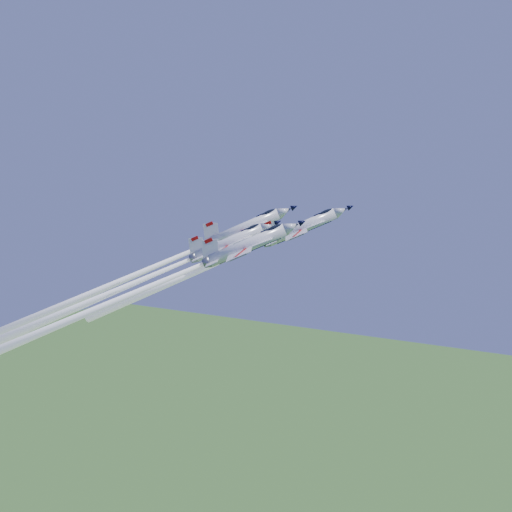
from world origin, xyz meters
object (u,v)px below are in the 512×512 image
at_px(jet_right, 118,300).
at_px(jet_slot, 132,284).
at_px(jet_left, 140,273).
at_px(jet_lead, 223,261).

distance_m(jet_right, jet_slot, 7.91).
height_order(jet_left, jet_slot, jet_left).
height_order(jet_right, jet_slot, jet_right).
bearing_deg(jet_right, jet_lead, 115.24).
height_order(jet_lead, jet_left, jet_left).
bearing_deg(jet_slot, jet_lead, 88.02).
bearing_deg(jet_left, jet_slot, 7.18).
xyz_separation_m(jet_lead, jet_slot, (-14.23, -5.85, -4.17)).
xyz_separation_m(jet_left, jet_slot, (5.25, -8.56, -0.04)).
xyz_separation_m(jet_lead, jet_right, (-11.14, -13.08, -5.11)).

